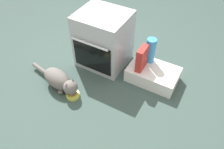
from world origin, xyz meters
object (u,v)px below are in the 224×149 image
Objects in this scene: food_bowl at (73,95)px; cat at (59,80)px; pantry_cabinet at (153,74)px; water_bottle at (150,50)px; oven at (103,40)px; cereal_box at (142,59)px.

cat is (-0.20, 0.04, 0.09)m from food_bowl.
water_bottle is at bearing 133.40° from pantry_cabinet.
pantry_cabinet is 1.88× the size of water_bottle.
pantry_cabinet is 3.80× the size of food_bowl.
cereal_box is (0.52, -0.06, -0.03)m from oven.
cereal_box is (0.52, 0.61, 0.28)m from food_bowl.
pantry_cabinet is at bearing 21.68° from cereal_box.
oven is at bearing 83.77° from cat.
cereal_box is at bearing 49.56° from cat.
cat is 2.51× the size of water_bottle.
oven is 1.19× the size of pantry_cabinet.
cat is at bearing 168.87° from food_bowl.
oven is 0.71m from pantry_cabinet.
oven is 2.24× the size of water_bottle.
food_bowl is 0.20× the size of cat.
pantry_cabinet reaches higher than food_bowl.
oven reaches higher than food_bowl.
oven reaches higher than cereal_box.
water_bottle is at bearing 55.67° from cat.
water_bottle reaches higher than food_bowl.
water_bottle is (0.55, 0.78, 0.29)m from food_bowl.
water_bottle is (0.03, 0.17, 0.01)m from cereal_box.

